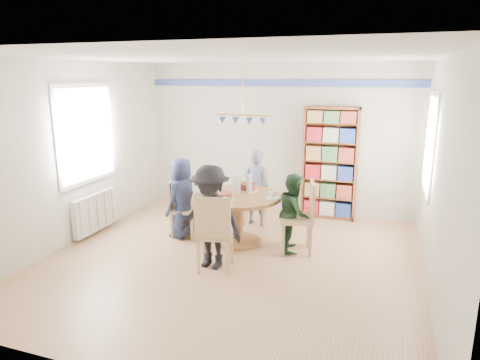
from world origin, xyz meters
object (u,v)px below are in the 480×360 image
at_px(chair_far, 256,193).
at_px(person_far, 257,188).
at_px(chair_right, 303,214).
at_px(radiator, 96,212).
at_px(dining_table, 238,207).
at_px(person_right, 294,212).
at_px(bookshelf, 330,164).
at_px(person_left, 182,198).
at_px(chair_near, 214,230).
at_px(person_near, 210,217).
at_px(chair_left, 179,205).

height_order(chair_far, person_far, person_far).
bearing_deg(person_far, chair_right, 146.53).
bearing_deg(radiator, dining_table, 9.15).
relative_size(person_right, bookshelf, 0.58).
relative_size(radiator, bookshelf, 0.51).
bearing_deg(dining_table, person_left, -177.34).
xyz_separation_m(chair_far, chair_near, (0.08, -2.05, 0.06)).
relative_size(chair_near, person_right, 0.91).
xyz_separation_m(radiator, chair_far, (2.26, 1.37, 0.16)).
bearing_deg(chair_right, person_near, -138.81).
height_order(radiator, chair_near, chair_near).
height_order(chair_left, person_far, person_far).
relative_size(person_far, person_near, 0.93).
bearing_deg(person_near, chair_far, 97.28).
distance_m(person_far, bookshelf, 1.39).
xyz_separation_m(dining_table, bookshelf, (1.12, 1.67, 0.41)).
bearing_deg(person_far, chair_near, 100.34).
distance_m(person_left, bookshelf, 2.68).
relative_size(dining_table, chair_far, 1.40).
height_order(radiator, dining_table, dining_table).
relative_size(dining_table, chair_right, 1.25).
xyz_separation_m(person_left, person_near, (0.86, -0.89, 0.06)).
xyz_separation_m(chair_right, person_near, (-1.04, -0.91, 0.12)).
height_order(chair_right, person_near, person_near).
relative_size(person_left, person_near, 0.91).
xyz_separation_m(chair_left, person_left, (0.07, -0.03, 0.14)).
relative_size(chair_near, person_left, 0.82).
height_order(dining_table, person_left, person_left).
relative_size(chair_right, person_near, 0.75).
xyz_separation_m(dining_table, person_near, (-0.05, -0.93, 0.13)).
bearing_deg(person_left, chair_left, -101.15).
bearing_deg(dining_table, bookshelf, 56.13).
xyz_separation_m(person_left, bookshelf, (2.03, 1.71, 0.34)).
relative_size(person_near, bookshelf, 0.70).
bearing_deg(person_near, person_left, 141.85).
distance_m(person_right, bookshelf, 1.75).
xyz_separation_m(radiator, dining_table, (2.29, 0.37, 0.21)).
distance_m(dining_table, person_near, 0.94).
relative_size(chair_far, person_far, 0.72).
relative_size(chair_left, person_left, 0.71).
relative_size(chair_left, chair_near, 0.86).
xyz_separation_m(chair_far, person_near, (-0.02, -1.93, 0.18)).
bearing_deg(chair_near, chair_far, 92.22).
bearing_deg(chair_right, radiator, -174.05).
height_order(person_right, person_far, person_far).
distance_m(dining_table, chair_far, 1.00).
height_order(chair_left, chair_near, chair_near).
xyz_separation_m(radiator, chair_near, (2.34, -0.68, 0.22)).
distance_m(radiator, person_near, 2.34).
xyz_separation_m(dining_table, person_left, (-0.91, -0.04, 0.07)).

